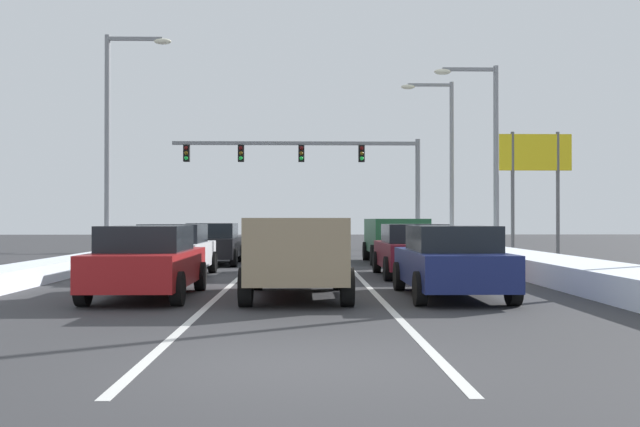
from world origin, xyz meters
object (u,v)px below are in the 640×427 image
object	(u,v)px
street_lamp_right_near	(633,56)
street_lamp_right_far	(445,151)
street_lamp_right_mid	(487,143)
suv_green_right_lane_third	(395,236)
sedan_red_left_lane_nearest	(147,261)
sedan_navy_right_lane_nearest	(451,261)
sedan_maroon_right_lane_second	(413,250)
suv_charcoal_center_lane_third	(301,235)
traffic_light_gantry	(325,162)
suv_tan_center_lane_nearest	(297,249)
sedan_gray_center_lane_second	(299,249)
street_lamp_left_mid	(116,127)
sedan_black_left_lane_third	(213,244)
roadside_sign_right	(535,166)
sedan_white_left_lane_second	(175,250)

from	to	relation	value
street_lamp_right_near	street_lamp_right_far	world-z (taller)	street_lamp_right_near
street_lamp_right_near	street_lamp_right_mid	xyz separation A→B (m)	(-0.03, 13.40, -0.61)
suv_green_right_lane_third	sedan_red_left_lane_nearest	distance (m)	14.27
sedan_red_left_lane_nearest	suv_green_right_lane_third	bearing A→B (deg)	61.72
suv_green_right_lane_third	sedan_red_left_lane_nearest	world-z (taller)	suv_green_right_lane_third
sedan_navy_right_lane_nearest	sedan_maroon_right_lane_second	world-z (taller)	same
suv_charcoal_center_lane_third	street_lamp_right_near	size ratio (longest dim) A/B	0.54
sedan_maroon_right_lane_second	traffic_light_gantry	bearing A→B (deg)	95.41
suv_charcoal_center_lane_third	street_lamp_right_mid	distance (m)	8.53
suv_tan_center_lane_nearest	traffic_light_gantry	size ratio (longest dim) A/B	0.35
sedan_navy_right_lane_nearest	sedan_gray_center_lane_second	distance (m)	7.40
suv_charcoal_center_lane_third	street_lamp_left_mid	world-z (taller)	street_lamp_left_mid
sedan_navy_right_lane_nearest	sedan_black_left_lane_third	world-z (taller)	same
sedan_maroon_right_lane_second	sedan_red_left_lane_nearest	bearing A→B (deg)	-138.73
sedan_navy_right_lane_nearest	street_lamp_right_near	bearing A→B (deg)	15.63
street_lamp_right_near	roadside_sign_right	size ratio (longest dim) A/B	1.65
street_lamp_right_mid	street_lamp_left_mid	distance (m)	15.05
suv_green_right_lane_third	street_lamp_right_near	bearing A→B (deg)	-70.43
suv_tan_center_lane_nearest	street_lamp_right_near	world-z (taller)	street_lamp_right_near
sedan_maroon_right_lane_second	sedan_white_left_lane_second	bearing A→B (deg)	179.74
sedan_red_left_lane_nearest	sedan_gray_center_lane_second	bearing A→B (deg)	64.39
sedan_maroon_right_lane_second	traffic_light_gantry	size ratio (longest dim) A/B	0.32
suv_tan_center_lane_nearest	street_lamp_left_mid	bearing A→B (deg)	117.50
suv_tan_center_lane_nearest	sedan_red_left_lane_nearest	distance (m)	3.15
suv_green_right_lane_third	roadside_sign_right	xyz separation A→B (m)	(6.70, 4.20, 3.00)
suv_tan_center_lane_nearest	sedan_white_left_lane_second	xyz separation A→B (m)	(-3.55, 5.63, -0.25)
traffic_light_gantry	street_lamp_right_far	world-z (taller)	street_lamp_right_far
sedan_red_left_lane_nearest	street_lamp_right_mid	distance (m)	18.55
street_lamp_right_far	sedan_red_left_lane_nearest	bearing A→B (deg)	-115.93
traffic_light_gantry	street_lamp_left_mid	size ratio (longest dim) A/B	1.55
sedan_maroon_right_lane_second	street_lamp_right_far	size ratio (longest dim) A/B	0.53
street_lamp_left_mid	sedan_black_left_lane_third	bearing A→B (deg)	-31.39
suv_tan_center_lane_nearest	traffic_light_gantry	world-z (taller)	traffic_light_gantry
suv_green_right_lane_third	street_lamp_right_mid	distance (m)	5.85
roadside_sign_right	street_lamp_right_far	bearing A→B (deg)	124.93
sedan_gray_center_lane_second	street_lamp_right_mid	distance (m)	11.76
sedan_navy_right_lane_nearest	street_lamp_right_mid	world-z (taller)	street_lamp_right_mid
street_lamp_right_near	roadside_sign_right	xyz separation A→B (m)	(2.64, 15.63, -1.35)
street_lamp_right_near	sedan_gray_center_lane_second	bearing A→B (deg)	144.79
sedan_black_left_lane_third	street_lamp_left_mid	distance (m)	6.74
suv_green_right_lane_third	sedan_gray_center_lane_second	world-z (taller)	suv_green_right_lane_third
street_lamp_right_near	sedan_black_left_lane_third	bearing A→B (deg)	135.88
sedan_maroon_right_lane_second	sedan_gray_center_lane_second	bearing A→B (deg)	164.31
suv_charcoal_center_lane_third	street_lamp_right_far	size ratio (longest dim) A/B	0.58
suv_tan_center_lane_nearest	sedan_white_left_lane_second	world-z (taller)	suv_tan_center_lane_nearest
sedan_navy_right_lane_nearest	street_lamp_left_mid	size ratio (longest dim) A/B	0.50
suv_green_right_lane_third	suv_charcoal_center_lane_third	distance (m)	3.77
sedan_red_left_lane_nearest	sedan_black_left_lane_third	size ratio (longest dim) A/B	1.00
sedan_navy_right_lane_nearest	traffic_light_gantry	distance (m)	26.75
sedan_gray_center_lane_second	sedan_black_left_lane_third	size ratio (longest dim) A/B	1.00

